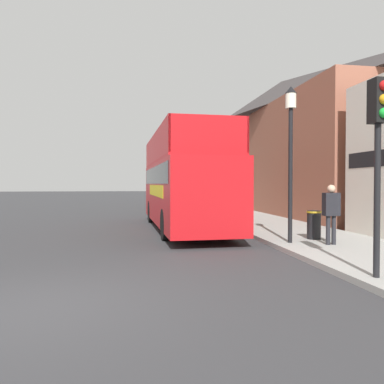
% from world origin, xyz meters
% --- Properties ---
extents(ground_plane, '(144.00, 144.00, 0.00)m').
position_xyz_m(ground_plane, '(0.00, 21.00, 0.00)').
color(ground_plane, '#333335').
extents(sidewalk, '(3.86, 108.00, 0.14)m').
position_xyz_m(sidewalk, '(7.64, 18.00, 0.07)').
color(sidewalk, '#999993').
rests_on(sidewalk, ground_plane).
extents(brick_terrace_rear, '(6.00, 25.56, 9.62)m').
position_xyz_m(brick_terrace_rear, '(12.57, 20.74, 4.81)').
color(brick_terrace_rear, '#935642').
rests_on(brick_terrace_rear, ground_plane).
extents(tour_bus, '(2.84, 10.24, 4.05)m').
position_xyz_m(tour_bus, '(3.66, 9.88, 1.82)').
color(tour_bus, red).
rests_on(tour_bus, ground_plane).
extents(parked_car_ahead_of_bus, '(1.84, 4.10, 1.43)m').
position_xyz_m(parked_car_ahead_of_bus, '(4.58, 17.51, 0.67)').
color(parked_car_ahead_of_bus, maroon).
rests_on(parked_car_ahead_of_bus, ground_plane).
extents(pedestrian_second, '(0.47, 0.26, 1.78)m').
position_xyz_m(pedestrian_second, '(7.32, 4.24, 1.21)').
color(pedestrian_second, '#232328').
rests_on(pedestrian_second, sidewalk).
extents(traffic_signal, '(0.28, 0.42, 3.82)m').
position_xyz_m(traffic_signal, '(6.14, 0.47, 2.94)').
color(traffic_signal, black).
rests_on(traffic_signal, sidewalk).
extents(lamp_post_nearest, '(0.35, 0.35, 4.79)m').
position_xyz_m(lamp_post_nearest, '(6.27, 4.79, 3.43)').
color(lamp_post_nearest, black).
rests_on(lamp_post_nearest, sidewalk).
extents(lamp_post_second, '(0.35, 0.35, 4.99)m').
position_xyz_m(lamp_post_second, '(6.20, 14.00, 3.56)').
color(lamp_post_second, black).
rests_on(lamp_post_second, sidewalk).
extents(lamp_post_third, '(0.35, 0.35, 4.39)m').
position_xyz_m(lamp_post_third, '(6.22, 23.21, 3.19)').
color(lamp_post_third, black).
rests_on(lamp_post_third, sidewalk).
extents(litter_bin, '(0.48, 0.48, 0.93)m').
position_xyz_m(litter_bin, '(7.36, 5.38, 0.63)').
color(litter_bin, black).
rests_on(litter_bin, sidewalk).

